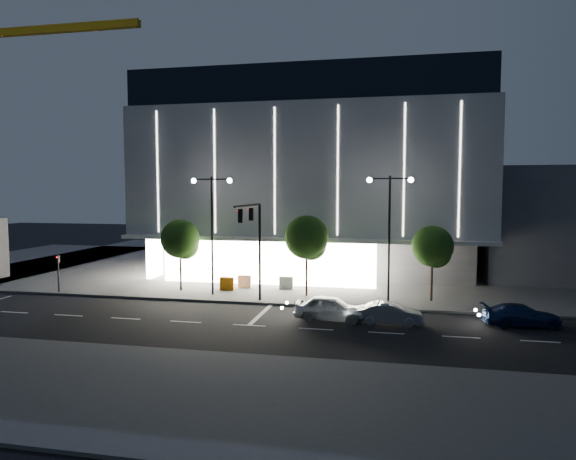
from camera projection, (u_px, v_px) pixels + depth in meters
The scene contains 19 objects.
ground at pixel (225, 318), 32.22m from camera, with size 160.00×160.00×0.00m, color black.
sidewalk_museum at pixel (342, 265), 54.63m from camera, with size 70.00×40.00×0.15m, color #474747.
sidewalk_near at pixel (248, 399), 19.49m from camera, with size 70.00×10.00×0.15m, color #474747.
museum at pixel (322, 178), 52.67m from camera, with size 30.00×25.80×18.00m.
annex_building at pixel (558, 221), 49.99m from camera, with size 16.00×20.00×10.00m, color #4C4C51.
traffic_mast at pixel (254, 234), 34.89m from camera, with size 0.33×5.89×7.07m.
street_lamp_west at pixel (212, 218), 38.23m from camera, with size 3.16×0.36×9.00m.
street_lamp_east at pixel (389, 220), 35.59m from camera, with size 3.16×0.36×9.00m.
ped_signal_far at pixel (58, 270), 39.51m from camera, with size 0.22×0.24×3.00m.
tree_left at pixel (181, 241), 39.98m from camera, with size 3.02×3.02×5.72m.
tree_mid at pixel (307, 240), 37.92m from camera, with size 3.25×3.25×6.15m.
tree_right at pixel (433, 249), 36.13m from camera, with size 2.91×2.91×5.51m.
car_lead at pixel (331, 308), 31.42m from camera, with size 1.80×4.46×1.52m, color #A7ABAF.
car_second at pixel (390, 314), 30.60m from camera, with size 1.35×3.88×1.28m, color #B1B3B9.
car_third at pixel (521, 315), 30.15m from camera, with size 1.81×4.45×1.29m, color navy.
barrier_a at pixel (227, 284), 40.26m from camera, with size 1.10×0.25×1.00m, color #CC6A0B.
barrier_b at pixel (245, 282), 41.28m from camera, with size 1.10×0.25×1.00m, color white.
barrier_c at pixel (227, 283), 40.53m from camera, with size 1.10×0.25×1.00m, color #C74B0B.
barrier_d at pixel (286, 283), 40.68m from camera, with size 1.10×0.25×1.00m, color silver.
Camera 1 is at (10.33, -30.23, 7.99)m, focal length 32.00 mm.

